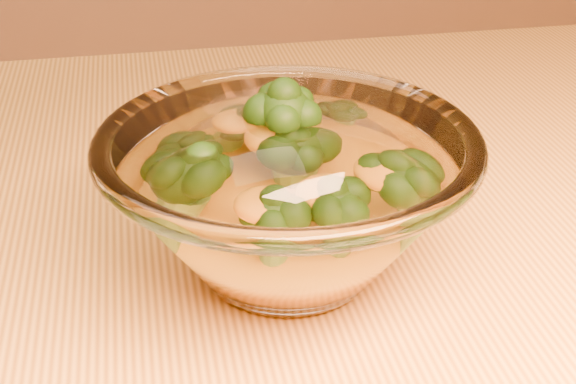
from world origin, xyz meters
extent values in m
cube|color=#BF8A39|center=(0.00, 0.00, 0.73)|extent=(1.20, 0.80, 0.04)
cylinder|color=brown|center=(0.54, 0.34, 0.35)|extent=(0.06, 0.06, 0.71)
ellipsoid|color=white|center=(0.10, -0.01, 0.76)|extent=(0.10, 0.10, 0.02)
torus|color=white|center=(0.10, -0.01, 0.84)|extent=(0.22, 0.22, 0.01)
ellipsoid|color=#FDAB15|center=(0.10, -0.01, 0.78)|extent=(0.13, 0.13, 0.04)
camera|label=1|loc=(0.02, -0.41, 1.03)|focal=50.00mm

